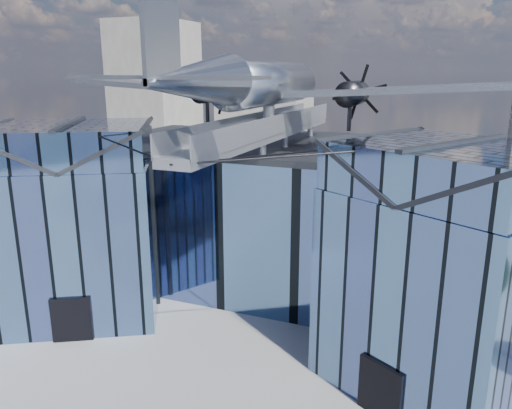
% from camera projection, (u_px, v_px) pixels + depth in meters
% --- Properties ---
extents(ground_plane, '(120.00, 120.00, 0.00)m').
position_uv_depth(ground_plane, '(243.00, 332.00, 29.12)').
color(ground_plane, gray).
extents(museum, '(32.88, 24.50, 17.60)m').
position_uv_depth(museum, '(278.00, 215.00, 32.88)').
color(museum, '#4C6A9B').
rests_on(museum, ground).
extents(bg_towers, '(77.00, 24.50, 26.00)m').
position_uv_depth(bg_towers, '(394.00, 105.00, 71.12)').
color(bg_towers, gray).
rests_on(bg_towers, ground).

